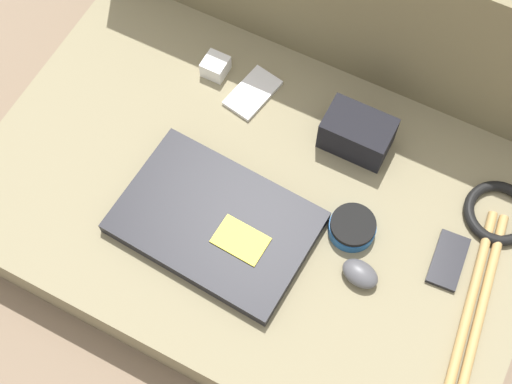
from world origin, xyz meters
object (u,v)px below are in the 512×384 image
object	(u,v)px
laptop	(216,222)
phone_silver	(253,93)
phone_black	(448,260)
speaker_puck	(352,227)
computer_mouse	(360,274)
camera_pouch	(357,133)
charger_brick	(216,66)

from	to	relation	value
laptop	phone_silver	distance (m)	0.28
phone_silver	phone_black	size ratio (longest dim) A/B	1.13
speaker_puck	computer_mouse	bearing A→B (deg)	-57.00
laptop	camera_pouch	distance (m)	0.31
speaker_puck	phone_silver	world-z (taller)	speaker_puck
laptop	phone_black	world-z (taller)	laptop
laptop	phone_black	bearing A→B (deg)	21.16
computer_mouse	phone_black	size ratio (longest dim) A/B	0.68
phone_black	charger_brick	size ratio (longest dim) A/B	2.25
speaker_puck	phone_silver	xyz separation A→B (m)	(-0.29, 0.17, -0.01)
speaker_puck	charger_brick	distance (m)	0.42
laptop	charger_brick	size ratio (longest dim) A/B	7.40
laptop	charger_brick	bearing A→B (deg)	122.14
phone_black	charger_brick	distance (m)	0.57
phone_silver	camera_pouch	world-z (taller)	camera_pouch
phone_black	speaker_puck	bearing A→B (deg)	-176.43
phone_black	camera_pouch	world-z (taller)	camera_pouch
phone_black	camera_pouch	distance (m)	0.28
computer_mouse	charger_brick	world-z (taller)	charger_brick
computer_mouse	charger_brick	xyz separation A→B (m)	(-0.42, 0.26, 0.00)
laptop	camera_pouch	world-z (taller)	camera_pouch
phone_black	computer_mouse	bearing A→B (deg)	-146.99
laptop	phone_silver	xyz separation A→B (m)	(-0.07, 0.28, -0.01)
camera_pouch	charger_brick	xyz separation A→B (m)	(-0.31, 0.02, -0.02)
laptop	phone_silver	bearing A→B (deg)	107.52
laptop	phone_black	distance (m)	0.41
laptop	charger_brick	xyz separation A→B (m)	(-0.16, 0.29, 0.00)
phone_silver	charger_brick	size ratio (longest dim) A/B	2.55
laptop	charger_brick	distance (m)	0.33
laptop	phone_silver	size ratio (longest dim) A/B	2.90
laptop	camera_pouch	xyz separation A→B (m)	(0.15, 0.27, 0.02)
camera_pouch	charger_brick	world-z (taller)	camera_pouch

